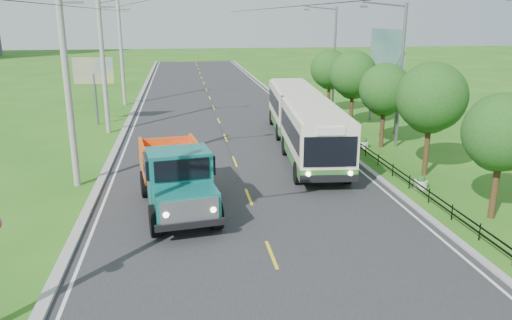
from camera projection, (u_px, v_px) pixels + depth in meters
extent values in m
plane|color=#246417|center=(272.00, 255.00, 17.78)|extent=(240.00, 240.00, 0.00)
cube|color=#28282B|center=(223.00, 132.00, 36.78)|extent=(14.00, 120.00, 0.02)
cube|color=#9E9E99|center=(123.00, 134.00, 35.72)|extent=(0.40, 120.00, 0.15)
cube|color=#9E9E99|center=(317.00, 128.00, 37.80)|extent=(0.30, 120.00, 0.10)
cube|color=silver|center=(131.00, 134.00, 35.82)|extent=(0.12, 120.00, 0.00)
cube|color=silver|center=(311.00, 128.00, 37.73)|extent=(0.12, 120.00, 0.00)
cube|color=yellow|center=(272.00, 254.00, 17.78)|extent=(0.12, 2.20, 0.00)
cube|color=black|center=(355.00, 143.00, 32.15)|extent=(0.04, 40.00, 0.60)
cylinder|color=gray|center=(67.00, 86.00, 23.75)|extent=(0.32, 0.32, 10.00)
cube|color=slate|center=(70.00, 2.00, 22.77)|extent=(1.20, 0.10, 0.10)
cylinder|color=gray|center=(103.00, 63.00, 35.15)|extent=(0.32, 0.32, 10.00)
cube|color=slate|center=(106.00, 7.00, 34.17)|extent=(1.20, 0.10, 0.10)
cylinder|color=gray|center=(121.00, 52.00, 46.55)|extent=(0.32, 0.32, 10.00)
cube|color=slate|center=(124.00, 9.00, 45.56)|extent=(1.20, 0.10, 0.10)
cylinder|color=#382314|center=(495.00, 184.00, 20.68)|extent=(0.28, 0.28, 2.97)
sphere|color=#234914|center=(503.00, 132.00, 20.07)|extent=(3.18, 3.18, 3.18)
sphere|color=#234914|center=(498.00, 144.00, 20.75)|extent=(2.33, 2.33, 2.33)
cylinder|color=#382314|center=(427.00, 144.00, 26.33)|extent=(0.28, 0.28, 3.36)
sphere|color=#234914|center=(432.00, 97.00, 25.63)|extent=(3.60, 3.60, 3.60)
sphere|color=#234914|center=(429.00, 109.00, 26.33)|extent=(2.64, 2.64, 2.64)
cylinder|color=#382314|center=(382.00, 124.00, 32.07)|extent=(0.28, 0.28, 3.02)
sphere|color=#234914|center=(385.00, 89.00, 31.44)|extent=(3.24, 3.24, 3.24)
sphere|color=#234914|center=(384.00, 98.00, 32.13)|extent=(2.38, 2.38, 2.38)
cylinder|color=#382314|center=(352.00, 106.00, 37.74)|extent=(0.28, 0.28, 3.25)
sphere|color=#234914|center=(353.00, 74.00, 37.07)|extent=(3.48, 3.48, 3.48)
sphere|color=#234914|center=(353.00, 83.00, 37.76)|extent=(2.55, 2.55, 2.55)
cylinder|color=#382314|center=(329.00, 96.00, 43.46)|extent=(0.28, 0.28, 3.08)
sphere|color=#234914|center=(330.00, 69.00, 42.82)|extent=(3.30, 3.30, 3.30)
sphere|color=#234914|center=(330.00, 76.00, 43.51)|extent=(2.42, 2.42, 2.42)
cylinder|color=slate|center=(401.00, 77.00, 31.39)|extent=(0.20, 0.20, 9.00)
cylinder|color=slate|center=(385.00, 4.00, 29.97)|extent=(2.80, 0.10, 0.34)
cube|color=slate|center=(364.00, 7.00, 29.82)|extent=(0.45, 0.16, 0.12)
cylinder|color=slate|center=(334.00, 59.00, 44.69)|extent=(0.20, 0.20, 9.00)
cylinder|color=slate|center=(321.00, 8.00, 43.27)|extent=(2.80, 0.10, 0.34)
cube|color=slate|center=(306.00, 10.00, 43.12)|extent=(0.45, 0.16, 0.12)
cylinder|color=silver|center=(421.00, 184.00, 24.67)|extent=(0.64, 0.64, 0.40)
sphere|color=#234914|center=(421.00, 179.00, 24.60)|extent=(0.44, 0.44, 0.44)
cylinder|color=silver|center=(363.00, 145.00, 32.26)|extent=(0.64, 0.64, 0.40)
sphere|color=#234914|center=(364.00, 141.00, 32.20)|extent=(0.44, 0.44, 0.44)
cylinder|color=silver|center=(328.00, 120.00, 39.86)|extent=(0.64, 0.64, 0.40)
sphere|color=#234914|center=(328.00, 117.00, 39.79)|extent=(0.44, 0.44, 0.44)
cylinder|color=slate|center=(96.00, 99.00, 38.66)|extent=(0.20, 0.20, 4.00)
cube|color=yellow|center=(93.00, 71.00, 38.05)|extent=(3.00, 0.15, 2.00)
cylinder|color=slate|center=(398.00, 99.00, 35.48)|extent=(0.24, 0.24, 5.00)
cylinder|color=slate|center=(372.00, 90.00, 40.23)|extent=(0.24, 0.24, 5.00)
cube|color=#144C47|center=(387.00, 50.00, 36.94)|extent=(0.20, 6.00, 3.00)
cube|color=#2D6E2C|center=(314.00, 153.00, 27.69)|extent=(3.56, 8.62, 0.62)
cube|color=beige|center=(315.00, 128.00, 27.31)|extent=(3.56, 8.62, 2.16)
cube|color=black|center=(315.00, 128.00, 27.30)|extent=(3.54, 7.96, 1.06)
cube|color=#2D6E2C|center=(292.00, 120.00, 36.56)|extent=(3.50, 8.07, 0.62)
cube|color=beige|center=(293.00, 101.00, 36.17)|extent=(3.50, 8.07, 2.16)
cube|color=black|center=(293.00, 101.00, 36.17)|extent=(3.49, 7.40, 1.06)
cube|color=#4C4C4C|center=(302.00, 117.00, 31.96)|extent=(2.72, 1.36, 2.67)
cube|color=black|center=(330.00, 152.00, 23.31)|extent=(2.52, 0.30, 1.46)
cylinder|color=black|center=(298.00, 173.00, 25.18)|extent=(0.46, 1.19, 1.17)
cylinder|color=black|center=(347.00, 172.00, 25.32)|extent=(0.46, 1.19, 1.17)
cylinder|color=black|center=(285.00, 146.00, 30.45)|extent=(0.46, 1.19, 1.17)
cylinder|color=black|center=(326.00, 145.00, 30.59)|extent=(0.46, 1.19, 1.17)
cylinder|color=black|center=(279.00, 132.00, 34.10)|extent=(0.46, 1.19, 1.17)
cylinder|color=black|center=(316.00, 131.00, 34.24)|extent=(0.46, 1.19, 1.17)
cylinder|color=black|center=(272.00, 117.00, 39.04)|extent=(0.46, 1.19, 1.17)
cylinder|color=black|center=(304.00, 117.00, 39.19)|extent=(0.46, 1.19, 1.17)
cube|color=#116B66|center=(186.00, 204.00, 19.14)|extent=(2.60, 1.92, 1.14)
cube|color=#116B66|center=(179.00, 177.00, 20.55)|extent=(2.74, 2.16, 2.28)
cube|color=black|center=(179.00, 164.00, 20.40)|extent=(2.94, 1.85, 0.80)
cube|color=black|center=(177.00, 194.00, 21.70)|extent=(2.09, 6.94, 0.29)
cube|color=orange|center=(170.00, 157.00, 23.17)|extent=(3.08, 3.76, 1.48)
cylinder|color=black|center=(155.00, 221.00, 19.19)|extent=(0.57, 1.30, 1.26)
cylinder|color=black|center=(216.00, 214.00, 19.85)|extent=(0.57, 1.30, 1.26)
cylinder|color=black|center=(145.00, 184.00, 23.39)|extent=(0.57, 1.30, 1.26)
cylinder|color=black|center=(196.00, 179.00, 24.05)|extent=(0.57, 1.30, 1.26)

